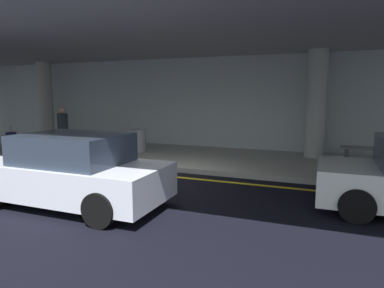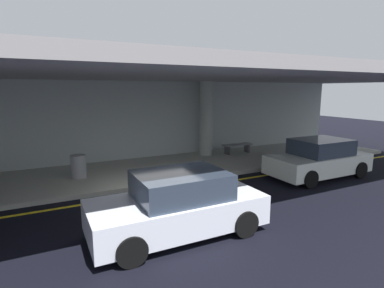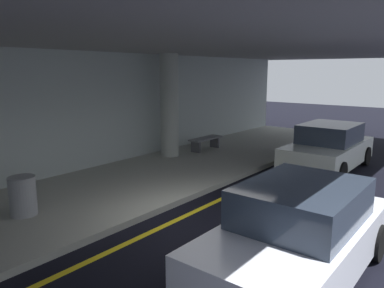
% 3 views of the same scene
% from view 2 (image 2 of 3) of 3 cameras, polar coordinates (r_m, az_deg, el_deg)
% --- Properties ---
extents(ground_plane, '(60.00, 60.00, 0.00)m').
position_cam_2_polar(ground_plane, '(9.88, -5.43, -9.93)').
color(ground_plane, black).
extents(sidewalk, '(26.00, 4.20, 0.15)m').
position_cam_2_polar(sidewalk, '(12.66, -10.56, -5.15)').
color(sidewalk, '#A6A79B').
rests_on(sidewalk, ground).
extents(lane_stripe_yellow, '(26.00, 0.14, 0.01)m').
position_cam_2_polar(lane_stripe_yellow, '(10.29, -6.39, -9.09)').
color(lane_stripe_yellow, yellow).
rests_on(lane_stripe_yellow, ground).
extents(support_column_center, '(0.66, 0.66, 3.65)m').
position_cam_2_polar(support_column_center, '(15.00, 2.67, 4.80)').
color(support_column_center, '#A2A89F').
rests_on(support_column_center, sidewalk).
extents(ceiling_overhang, '(28.00, 13.20, 0.30)m').
position_cam_2_polar(ceiling_overhang, '(11.75, -10.50, 12.78)').
color(ceiling_overhang, gray).
rests_on(ceiling_overhang, support_column_far_left).
extents(terminal_back_wall, '(26.00, 0.30, 3.80)m').
position_cam_2_polar(terminal_back_wall, '(14.47, -13.30, 4.04)').
color(terminal_back_wall, '#A9B4B1').
rests_on(terminal_back_wall, ground).
extents(car_white, '(4.10, 1.92, 1.50)m').
position_cam_2_polar(car_white, '(12.83, 22.82, -2.65)').
color(car_white, white).
rests_on(car_white, ground).
extents(car_white_no2, '(4.10, 1.92, 1.50)m').
position_cam_2_polar(car_white_no2, '(7.27, -2.64, -11.44)').
color(car_white_no2, white).
rests_on(car_white_no2, ground).
extents(bench_metal, '(1.60, 0.50, 0.48)m').
position_cam_2_polar(bench_metal, '(15.74, 8.57, -0.47)').
color(bench_metal, slate).
rests_on(bench_metal, sidewalk).
extents(trash_bin_steel, '(0.56, 0.56, 0.85)m').
position_cam_2_polar(trash_bin_steel, '(12.04, -20.63, -3.98)').
color(trash_bin_steel, gray).
rests_on(trash_bin_steel, sidewalk).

